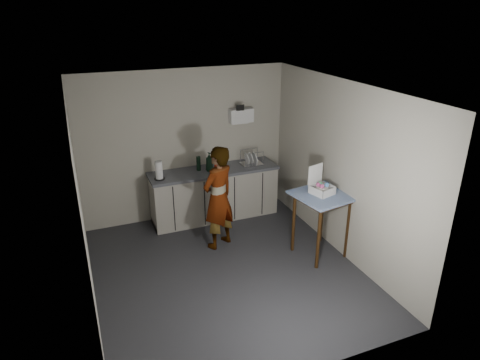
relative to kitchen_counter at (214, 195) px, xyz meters
name	(u,v)px	position (x,y,z in m)	size (l,w,h in m)	color
ground	(227,272)	(-0.40, -1.70, -0.43)	(4.00, 4.00, 0.00)	#28282D
wall_back	(186,146)	(-0.40, 0.29, 0.87)	(3.60, 0.02, 2.60)	beige
wall_right	(341,170)	(1.39, -1.70, 0.87)	(0.02, 4.00, 2.60)	beige
wall_left	(83,212)	(-2.19, -1.70, 0.87)	(0.02, 4.00, 2.60)	beige
ceiling	(225,90)	(-0.40, -1.70, 2.17)	(3.60, 4.00, 0.01)	silver
kitchen_counter	(214,195)	(0.00, 0.00, 0.00)	(2.24, 0.62, 0.91)	black
wall_shelf	(241,116)	(0.60, 0.22, 1.32)	(0.42, 0.18, 0.37)	white
side_table	(322,202)	(1.07, -1.76, 0.44)	(0.88, 0.88, 0.99)	#391E0D
standing_man	(218,198)	(-0.25, -0.95, 0.39)	(0.60, 0.39, 1.64)	#B2A593
soap_bottle	(209,162)	(-0.09, -0.04, 0.65)	(0.13, 0.13, 0.33)	black
soda_can	(216,164)	(0.07, 0.06, 0.54)	(0.06, 0.06, 0.12)	red
dark_bottle	(199,163)	(-0.25, 0.05, 0.61)	(0.07, 0.07, 0.25)	black
paper_towel	(159,171)	(-0.96, -0.09, 0.63)	(0.17, 0.17, 0.31)	black
dish_rack	(251,161)	(0.70, -0.02, 0.54)	(0.37, 0.28, 0.26)	silver
bakery_box	(321,187)	(1.07, -1.72, 0.66)	(0.36, 0.37, 0.41)	white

